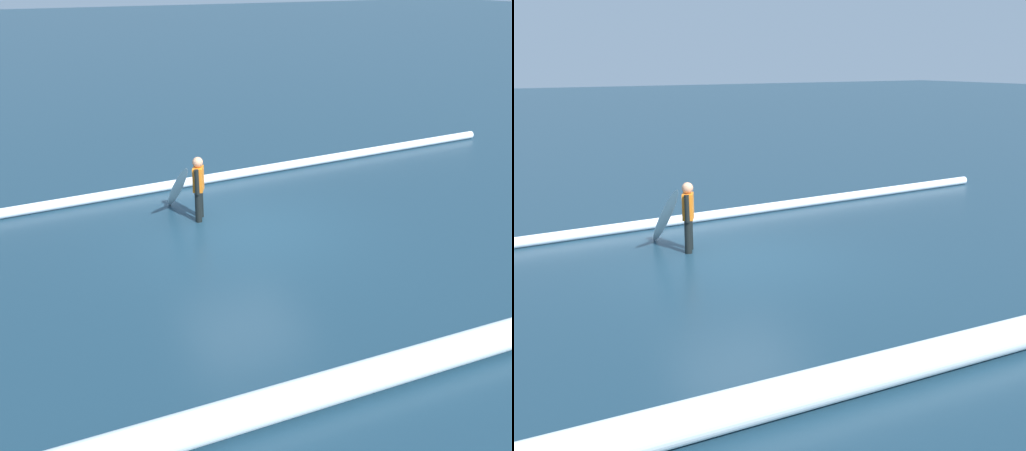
# 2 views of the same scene
# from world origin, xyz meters

# --- Properties ---
(ground_plane) EXTENTS (166.01, 166.01, 0.00)m
(ground_plane) POSITION_xyz_m (0.00, 0.00, 0.00)
(ground_plane) COLOR #193446
(surfer) EXTENTS (0.34, 0.49, 1.36)m
(surfer) POSITION_xyz_m (0.56, -0.99, 0.76)
(surfer) COLOR black
(surfer) RESTS_ON ground_plane
(surfboard) EXTENTS (0.43, 1.78, 1.40)m
(surfboard) POSITION_xyz_m (0.95, -1.20, 0.69)
(surfboard) COLOR white
(surfboard) RESTS_ON ground_plane
(wave_crest_foreground) EXTENTS (19.75, 1.02, 0.22)m
(wave_crest_foreground) POSITION_xyz_m (0.30, -3.07, 0.11)
(wave_crest_foreground) COLOR white
(wave_crest_foreground) RESTS_ON ground_plane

